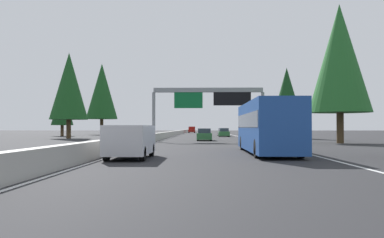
# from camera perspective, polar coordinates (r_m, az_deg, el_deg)

# --- Properties ---
(ground_plane) EXTENTS (320.00, 320.00, 0.00)m
(ground_plane) POSITION_cam_1_polar(r_m,az_deg,el_deg) (64.06, -3.24, -2.58)
(ground_plane) COLOR #262628
(median_barrier) EXTENTS (180.00, 0.56, 0.90)m
(median_barrier) POSITION_cam_1_polar(r_m,az_deg,el_deg) (84.01, -2.32, -1.94)
(median_barrier) COLOR #ADAAA3
(median_barrier) RESTS_ON ground
(shoulder_stripe_right) EXTENTS (160.00, 0.16, 0.01)m
(shoulder_stripe_right) POSITION_cam_1_polar(r_m,az_deg,el_deg) (74.10, 6.32, -2.38)
(shoulder_stripe_right) COLOR silver
(shoulder_stripe_right) RESTS_ON ground
(shoulder_stripe_median) EXTENTS (160.00, 0.16, 0.01)m
(shoulder_stripe_median) POSITION_cam_1_polar(r_m,az_deg,el_deg) (74.01, -2.41, -2.39)
(shoulder_stripe_median) COLOR silver
(shoulder_stripe_median) RESTS_ON ground
(sign_gantry_overhead) EXTENTS (0.50, 12.68, 6.07)m
(sign_gantry_overhead) POSITION_cam_1_polar(r_m,az_deg,el_deg) (47.30, 2.42, 2.77)
(sign_gantry_overhead) COLOR gray
(sign_gantry_overhead) RESTS_ON ground
(minivan_distant_a) EXTENTS (5.00, 1.95, 1.69)m
(minivan_distant_a) POSITION_cam_1_polar(r_m,az_deg,el_deg) (21.63, -8.34, -2.83)
(minivan_distant_a) COLOR silver
(minivan_distant_a) RESTS_ON ground
(bus_mid_left) EXTENTS (11.50, 2.55, 3.10)m
(bus_mid_left) POSITION_cam_1_polar(r_m,az_deg,el_deg) (25.99, 10.15, -0.86)
(bus_mid_left) COLOR #1E4793
(bus_mid_left) RESTS_ON ground
(sedan_far_left) EXTENTS (4.40, 1.80, 1.47)m
(sedan_far_left) POSITION_cam_1_polar(r_m,az_deg,el_deg) (72.95, 4.37, -1.87)
(sedan_far_left) COLOR #2D6B38
(sedan_far_left) RESTS_ON ground
(pickup_mid_right) EXTENTS (5.60, 2.00, 1.86)m
(pickup_mid_right) POSITION_cam_1_polar(r_m,az_deg,el_deg) (123.94, -0.03, -1.48)
(pickup_mid_right) COLOR maroon
(pickup_mid_right) RESTS_ON ground
(sedan_far_center) EXTENTS (4.40, 1.80, 1.47)m
(sedan_far_center) POSITION_cam_1_polar(r_m,az_deg,el_deg) (50.85, 1.68, -2.18)
(sedan_far_center) COLOR #2D6B38
(sedan_far_center) RESTS_ON ground
(sedan_near_right) EXTENTS (4.40, 1.80, 1.47)m
(sedan_near_right) POSITION_cam_1_polar(r_m,az_deg,el_deg) (79.56, 4.19, -1.81)
(sedan_near_right) COLOR slate
(sedan_near_right) RESTS_ON ground
(conifer_right_near) EXTENTS (6.19, 6.19, 14.06)m
(conifer_right_near) POSITION_cam_1_polar(r_m,az_deg,el_deg) (45.02, 19.47, 7.80)
(conifer_right_near) COLOR #4C3823
(conifer_right_near) RESTS_ON ground
(conifer_right_mid) EXTENTS (4.55, 4.55, 10.35)m
(conifer_right_mid) POSITION_cam_1_polar(r_m,az_deg,el_deg) (62.72, 12.79, 3.16)
(conifer_right_mid) COLOR #4C3823
(conifer_right_mid) RESTS_ON ground
(conifer_left_near) EXTENTS (5.51, 5.51, 12.52)m
(conifer_left_near) POSITION_cam_1_polar(r_m,az_deg,el_deg) (63.67, -16.42, 4.32)
(conifer_left_near) COLOR #4C3823
(conifer_left_near) RESTS_ON ground
(conifer_left_mid) EXTENTS (4.05, 4.05, 9.20)m
(conifer_left_mid) POSITION_cam_1_polar(r_m,az_deg,el_deg) (80.85, -17.25, 1.72)
(conifer_left_mid) COLOR #4C3823
(conifer_left_mid) RESTS_ON ground
(conifer_left_far) EXTENTS (6.95, 6.95, 15.79)m
(conifer_left_far) POSITION_cam_1_polar(r_m,az_deg,el_deg) (95.01, -12.18, 3.71)
(conifer_left_far) COLOR #4C3823
(conifer_left_far) RESTS_ON ground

